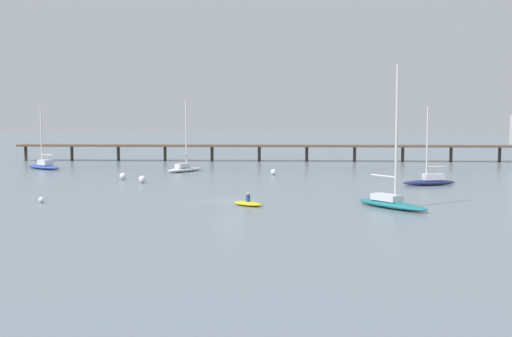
% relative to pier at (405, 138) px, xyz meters
% --- Properties ---
extents(ground_plane, '(400.00, 400.00, 0.00)m').
position_rel_pier_xyz_m(ground_plane, '(-19.69, -51.85, -3.80)').
color(ground_plane, slate).
extents(pier, '(87.71, 12.12, 7.57)m').
position_rel_pier_xyz_m(pier, '(0.00, 0.00, 0.00)').
color(pier, brown).
rests_on(pier, ground_plane).
extents(sailboat_teal, '(6.40, 6.86, 11.78)m').
position_rel_pier_xyz_m(sailboat_teal, '(-5.64, -54.09, -3.11)').
color(sailboat_teal, '#1E727A').
rests_on(sailboat_teal, ground_plane).
extents(sailboat_blue, '(7.14, 5.64, 8.73)m').
position_rel_pier_xyz_m(sailboat_blue, '(-51.86, -21.35, -3.23)').
color(sailboat_blue, '#2D4CB7').
rests_on(sailboat_blue, ground_plane).
extents(sailboat_navy, '(6.26, 3.49, 8.60)m').
position_rel_pier_xyz_m(sailboat_navy, '(-0.29, -35.89, -3.18)').
color(sailboat_navy, navy).
rests_on(sailboat_navy, ground_plane).
extents(sailboat_white, '(4.62, 6.18, 9.54)m').
position_rel_pier_xyz_m(sailboat_white, '(-30.99, -23.06, -3.19)').
color(sailboat_white, white).
rests_on(sailboat_white, ground_plane).
extents(dinghy_yellow, '(3.18, 2.71, 1.14)m').
position_rel_pier_xyz_m(dinghy_yellow, '(-17.61, -54.34, -3.59)').
color(dinghy_yellow, yellow).
rests_on(dinghy_yellow, ground_plane).
extents(mooring_buoy_far, '(0.81, 0.81, 0.81)m').
position_rel_pier_xyz_m(mooring_buoy_far, '(-35.69, -34.31, -3.39)').
color(mooring_buoy_far, silver).
rests_on(mooring_buoy_far, ground_plane).
extents(mooring_buoy_outer, '(0.51, 0.51, 0.51)m').
position_rel_pier_xyz_m(mooring_buoy_outer, '(-35.90, -54.99, -3.54)').
color(mooring_buoy_outer, silver).
rests_on(mooring_buoy_outer, ground_plane).
extents(mooring_buoy_mid, '(0.74, 0.74, 0.74)m').
position_rel_pier_xyz_m(mooring_buoy_mid, '(-18.59, -25.95, -3.43)').
color(mooring_buoy_mid, silver).
rests_on(mooring_buoy_mid, ground_plane).
extents(mooring_buoy_inner, '(0.82, 0.82, 0.82)m').
position_rel_pier_xyz_m(mooring_buoy_inner, '(-32.22, -37.74, -3.39)').
color(mooring_buoy_inner, silver).
rests_on(mooring_buoy_inner, ground_plane).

